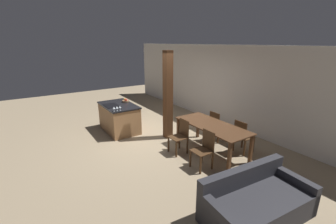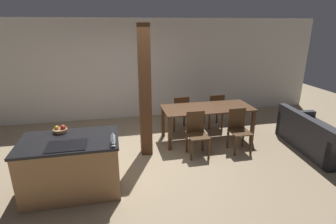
{
  "view_description": "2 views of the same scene",
  "coord_description": "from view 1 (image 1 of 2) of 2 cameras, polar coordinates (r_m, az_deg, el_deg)",
  "views": [
    {
      "loc": [
        5.5,
        -3.04,
        2.79
      ],
      "look_at": [
        0.6,
        0.2,
        0.95
      ],
      "focal_mm": 24.0,
      "sensor_mm": 36.0,
      "label": 1
    },
    {
      "loc": [
        -0.4,
        -4.43,
        2.55
      ],
      "look_at": [
        0.6,
        0.2,
        0.95
      ],
      "focal_mm": 28.0,
      "sensor_mm": 36.0,
      "label": 2
    }
  ],
  "objects": [
    {
      "name": "dining_table",
      "position": [
        5.86,
        11.05,
        -4.08
      ],
      "size": [
        2.03,
        0.87,
        0.77
      ],
      "color": "#51331E",
      "rests_on": "ground_plane"
    },
    {
      "name": "ground_plane",
      "position": [
        6.87,
        -4.18,
        -6.6
      ],
      "size": [
        16.0,
        16.0,
        0.0
      ],
      "primitive_type": "plane",
      "color": "#9E896B"
    },
    {
      "name": "wine_glass_near",
      "position": [
        6.55,
        -13.6,
        1.01
      ],
      "size": [
        0.08,
        0.08,
        0.14
      ],
      "color": "silver",
      "rests_on": "kitchen_island"
    },
    {
      "name": "wall_back",
      "position": [
        8.13,
        13.06,
        6.76
      ],
      "size": [
        11.2,
        0.08,
        2.7
      ],
      "color": "silver",
      "rests_on": "ground_plane"
    },
    {
      "name": "timber_post",
      "position": [
        6.52,
        -0.04,
        4.07
      ],
      "size": [
        0.22,
        0.22,
        2.57
      ],
      "color": "#4C2D19",
      "rests_on": "ground_plane"
    },
    {
      "name": "couch",
      "position": [
        4.22,
        21.52,
        -20.77
      ],
      "size": [
        1.06,
        1.91,
        0.76
      ],
      "rotation": [
        0.0,
        0.0,
        1.48
      ],
      "color": "#2D2D33",
      "rests_on": "ground_plane"
    },
    {
      "name": "dining_chair_far_left",
      "position": [
        6.68,
        12.3,
        -3.38
      ],
      "size": [
        0.4,
        0.4,
        0.89
      ],
      "rotation": [
        0.0,
        0.0,
        3.14
      ],
      "color": "#472D19",
      "rests_on": "ground_plane"
    },
    {
      "name": "dining_chair_near_left",
      "position": [
        5.86,
        3.15,
        -5.99
      ],
      "size": [
        0.4,
        0.4,
        0.89
      ],
      "color": "#472D19",
      "rests_on": "ground_plane"
    },
    {
      "name": "fruit_bowl",
      "position": [
        7.56,
        -10.74,
        2.86
      ],
      "size": [
        0.22,
        0.22,
        0.12
      ],
      "color": "#99704C",
      "rests_on": "kitchen_island"
    },
    {
      "name": "dining_chair_far_right",
      "position": [
        6.13,
        18.38,
        -5.82
      ],
      "size": [
        0.4,
        0.4,
        0.89
      ],
      "rotation": [
        0.0,
        0.0,
        3.14
      ],
      "color": "#472D19",
      "rests_on": "ground_plane"
    },
    {
      "name": "wine_glass_far",
      "position": [
        6.61,
        -12.14,
        1.26
      ],
      "size": [
        0.08,
        0.08,
        0.14
      ],
      "color": "silver",
      "rests_on": "kitchen_island"
    },
    {
      "name": "kitchen_island",
      "position": [
        7.43,
        -12.3,
        -1.41
      ],
      "size": [
        1.47,
        0.92,
        0.89
      ],
      "color": "#9E7047",
      "rests_on": "ground_plane"
    },
    {
      "name": "dining_chair_near_right",
      "position": [
        5.23,
        9.18,
        -9.24
      ],
      "size": [
        0.4,
        0.4,
        0.89
      ],
      "color": "#472D19",
      "rests_on": "ground_plane"
    },
    {
      "name": "wine_glass_middle",
      "position": [
        6.58,
        -12.86,
        1.14
      ],
      "size": [
        0.08,
        0.08,
        0.14
      ],
      "color": "silver",
      "rests_on": "kitchen_island"
    }
  ]
}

